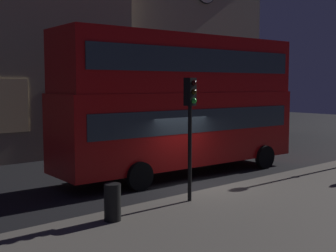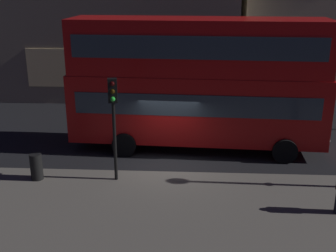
# 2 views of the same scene
# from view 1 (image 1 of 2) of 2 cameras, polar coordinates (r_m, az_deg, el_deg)

# --- Properties ---
(ground_plane) EXTENTS (80.00, 80.00, 0.00)m
(ground_plane) POSITION_cam_1_polar(r_m,az_deg,el_deg) (16.40, 3.52, -7.79)
(ground_plane) COLOR black
(sidewalk_slab) EXTENTS (44.00, 7.97, 0.12)m
(sidewalk_slab) POSITION_cam_1_polar(r_m,az_deg,el_deg) (13.47, 18.21, -10.73)
(sidewalk_slab) COLOR #5B564F
(sidewalk_slab) RESTS_ON ground
(building_plain_facade) EXTENTS (13.03, 8.78, 14.08)m
(building_plain_facade) POSITION_cam_1_polar(r_m,az_deg,el_deg) (34.37, -0.98, 10.92)
(building_plain_facade) COLOR tan
(building_plain_facade) RESTS_ON ground
(double_decker_bus) EXTENTS (11.09, 3.30, 5.67)m
(double_decker_bus) POSITION_cam_1_polar(r_m,az_deg,el_deg) (18.25, 1.78, 3.57)
(double_decker_bus) COLOR #B20F0F
(double_decker_bus) RESTS_ON ground
(traffic_light_near_kerb) EXTENTS (0.36, 0.38, 3.81)m
(traffic_light_near_kerb) POSITION_cam_1_polar(r_m,az_deg,el_deg) (13.57, 2.89, 1.71)
(traffic_light_near_kerb) COLOR black
(traffic_light_near_kerb) RESTS_ON sidewalk_slab
(traffic_light_far_side) EXTENTS (0.35, 0.38, 4.01)m
(traffic_light_far_side) POSITION_cam_1_polar(r_m,az_deg,el_deg) (26.74, 11.77, 3.45)
(traffic_light_far_side) COLOR black
(traffic_light_far_side) RESTS_ON ground
(litter_bin) EXTENTS (0.45, 0.45, 0.99)m
(litter_bin) POSITION_cam_1_polar(r_m,az_deg,el_deg) (12.04, -7.14, -9.68)
(litter_bin) COLOR black
(litter_bin) RESTS_ON sidewalk_slab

